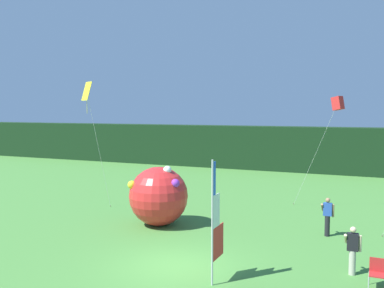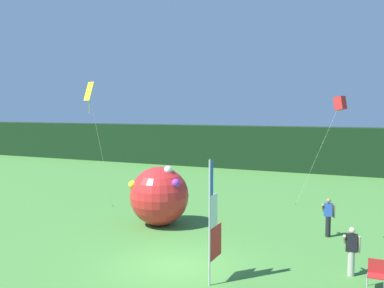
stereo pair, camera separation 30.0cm
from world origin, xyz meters
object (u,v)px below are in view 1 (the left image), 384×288
(kite_red_box_0, at_px, (338,104))
(kite_yellow_diamond_1, at_px, (87,95))
(banner_flag, at_px, (216,223))
(person_mid_field, at_px, (328,216))
(inflatable_balloon, at_px, (159,196))
(folding_chair, at_px, (378,271))
(person_near_banner, at_px, (353,249))

(kite_red_box_0, height_order, kite_yellow_diamond_1, kite_yellow_diamond_1)
(banner_flag, distance_m, person_mid_field, 7.22)
(inflatable_balloon, distance_m, kite_red_box_0, 10.67)
(folding_chair, bearing_deg, kite_red_box_0, 102.49)
(person_mid_field, xyz_separation_m, folding_chair, (2.05, -5.02, -0.38))
(banner_flag, relative_size, inflatable_balloon, 1.37)
(person_near_banner, height_order, folding_chair, person_near_banner)
(folding_chair, height_order, kite_red_box_0, kite_red_box_0)
(banner_flag, relative_size, folding_chair, 4.44)
(inflatable_balloon, bearing_deg, person_near_banner, -17.73)
(banner_flag, distance_m, kite_red_box_0, 12.44)
(inflatable_balloon, relative_size, kite_yellow_diamond_1, 0.41)
(banner_flag, bearing_deg, kite_red_box_0, 77.69)
(kite_red_box_0, bearing_deg, person_near_banner, -81.15)
(kite_red_box_0, bearing_deg, inflatable_balloon, -139.46)
(person_near_banner, height_order, kite_yellow_diamond_1, kite_yellow_diamond_1)
(folding_chair, bearing_deg, person_near_banner, 134.23)
(kite_yellow_diamond_1, bearing_deg, folding_chair, -19.47)
(inflatable_balloon, bearing_deg, folding_chair, -20.66)
(kite_red_box_0, bearing_deg, banner_flag, -102.31)
(person_mid_field, bearing_deg, person_near_banner, -73.25)
(banner_flag, distance_m, folding_chair, 5.17)
(banner_flag, height_order, kite_yellow_diamond_1, kite_yellow_diamond_1)
(person_near_banner, distance_m, kite_yellow_diamond_1, 15.74)
(person_near_banner, bearing_deg, inflatable_balloon, 162.27)
(person_mid_field, bearing_deg, folding_chair, -67.82)
(kite_yellow_diamond_1, bearing_deg, inflatable_balloon, -17.28)
(banner_flag, xyz_separation_m, person_mid_field, (2.67, 6.63, -1.00))
(folding_chair, bearing_deg, kite_yellow_diamond_1, 160.53)
(banner_flag, relative_size, kite_yellow_diamond_1, 0.56)
(inflatable_balloon, bearing_deg, person_mid_field, 10.60)
(banner_flag, distance_m, kite_yellow_diamond_1, 13.02)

